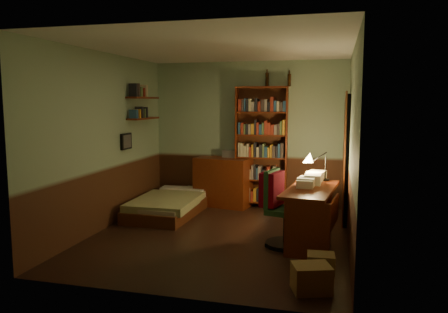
% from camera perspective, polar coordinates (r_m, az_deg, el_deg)
% --- Properties ---
extents(floor, '(3.50, 4.00, 0.02)m').
position_cam_1_polar(floor, '(6.27, -0.58, -10.39)').
color(floor, black).
rests_on(floor, ground).
extents(ceiling, '(3.50, 4.00, 0.02)m').
position_cam_1_polar(ceiling, '(6.03, -0.62, 14.10)').
color(ceiling, silver).
rests_on(ceiling, wall_back).
extents(wall_back, '(3.50, 0.02, 2.60)m').
position_cam_1_polar(wall_back, '(7.96, 3.19, 2.96)').
color(wall_back, gray).
rests_on(wall_back, ground).
extents(wall_left, '(0.02, 4.00, 2.60)m').
position_cam_1_polar(wall_left, '(6.69, -15.33, 1.91)').
color(wall_left, gray).
rests_on(wall_left, ground).
extents(wall_right, '(0.02, 4.00, 2.60)m').
position_cam_1_polar(wall_right, '(5.81, 16.42, 1.12)').
color(wall_right, gray).
rests_on(wall_right, ground).
extents(wall_front, '(3.50, 0.02, 2.60)m').
position_cam_1_polar(wall_front, '(4.12, -7.93, -1.03)').
color(wall_front, gray).
rests_on(wall_front, ground).
extents(doorway, '(0.06, 0.90, 2.00)m').
position_cam_1_polar(doorway, '(7.13, 15.69, -0.21)').
color(doorway, black).
rests_on(doorway, ground).
extents(door_trim, '(0.02, 0.98, 2.08)m').
position_cam_1_polar(door_trim, '(7.13, 15.41, -0.20)').
color(door_trim, '#47210F').
rests_on(door_trim, ground).
extents(bed, '(0.98, 1.77, 0.52)m').
position_cam_1_polar(bed, '(7.44, -7.16, -5.49)').
color(bed, '#7A915A').
rests_on(bed, ground).
extents(dresser, '(1.06, 0.66, 0.88)m').
position_cam_1_polar(dresser, '(7.92, -0.12, -3.33)').
color(dresser, '#551E0C').
rests_on(dresser, ground).
extents(mini_stereo, '(0.25, 0.20, 0.13)m').
position_cam_1_polar(mini_stereo, '(7.95, 0.76, 0.38)').
color(mini_stereo, '#B2B2B7').
rests_on(mini_stereo, dresser).
extents(bookshelf, '(0.94, 0.35, 2.15)m').
position_cam_1_polar(bookshelf, '(7.77, 4.89, 1.17)').
color(bookshelf, '#551E0C').
rests_on(bookshelf, ground).
extents(bottle_left, '(0.08, 0.08, 0.24)m').
position_cam_1_polar(bottle_left, '(7.84, 5.64, 9.96)').
color(bottle_left, black).
rests_on(bottle_left, bookshelf).
extents(bottle_right, '(0.06, 0.06, 0.21)m').
position_cam_1_polar(bottle_right, '(7.79, 8.51, 9.83)').
color(bottle_right, black).
rests_on(bottle_right, bookshelf).
extents(desk, '(0.74, 1.45, 0.74)m').
position_cam_1_polar(desk, '(6.00, 11.20, -7.54)').
color(desk, '#551E0C').
rests_on(desk, ground).
extents(paper_stack, '(0.29, 0.36, 0.13)m').
position_cam_1_polar(paper_stack, '(6.54, 11.97, -2.44)').
color(paper_stack, silver).
rests_on(paper_stack, desk).
extents(desk_lamp, '(0.20, 0.20, 0.53)m').
position_cam_1_polar(desk_lamp, '(6.49, 13.13, -0.77)').
color(desk_lamp, black).
rests_on(desk_lamp, desk).
extents(office_chair, '(0.67, 0.62, 1.13)m').
position_cam_1_polar(office_chair, '(5.74, 8.08, -6.20)').
color(office_chair, '#2B582D').
rests_on(office_chair, ground).
extents(red_jacket, '(0.22, 0.38, 0.45)m').
position_cam_1_polar(red_jacket, '(5.87, 6.98, 1.90)').
color(red_jacket, maroon).
rests_on(red_jacket, office_chair).
extents(wall_shelf_lower, '(0.20, 0.90, 0.03)m').
position_cam_1_polar(wall_shelf_lower, '(7.59, -10.47, 4.91)').
color(wall_shelf_lower, '#551E0C').
rests_on(wall_shelf_lower, wall_left).
extents(wall_shelf_upper, '(0.20, 0.90, 0.03)m').
position_cam_1_polar(wall_shelf_upper, '(7.58, -10.53, 7.56)').
color(wall_shelf_upper, '#551E0C').
rests_on(wall_shelf_upper, wall_left).
extents(framed_picture, '(0.04, 0.32, 0.26)m').
position_cam_1_polar(framed_picture, '(7.20, -12.66, 1.95)').
color(framed_picture, black).
rests_on(framed_picture, wall_left).
extents(cardboard_box_a, '(0.44, 0.40, 0.27)m').
position_cam_1_polar(cardboard_box_a, '(4.59, 11.33, -15.32)').
color(cardboard_box_a, olive).
rests_on(cardboard_box_a, ground).
extents(cardboard_box_b, '(0.31, 0.27, 0.21)m').
position_cam_1_polar(cardboard_box_b, '(5.09, 12.53, -13.44)').
color(cardboard_box_b, olive).
rests_on(cardboard_box_b, ground).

